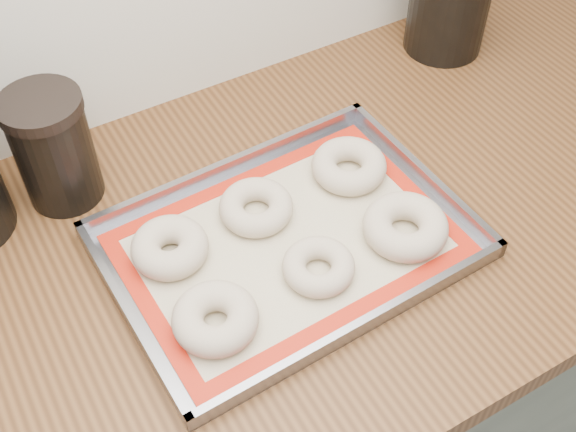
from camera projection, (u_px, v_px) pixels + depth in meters
cabinet at (297, 388)px, 1.34m from camera, size 3.00×0.65×0.86m
countertop at (300, 231)px, 1.00m from camera, size 3.06×0.68×0.04m
baking_tray at (288, 243)px, 0.95m from camera, size 0.47×0.35×0.03m
baking_mat at (288, 244)px, 0.95m from camera, size 0.43×0.30×0.00m
bagel_front_left at (215, 318)px, 0.85m from camera, size 0.13×0.13×0.04m
bagel_front_mid at (319, 267)px, 0.91m from camera, size 0.09×0.09×0.03m
bagel_front_right at (405, 226)px, 0.95m from camera, size 0.14×0.14×0.04m
bagel_back_left at (170, 247)px, 0.92m from camera, size 0.10×0.10×0.04m
bagel_back_mid at (256, 207)px, 0.97m from camera, size 0.10×0.10×0.03m
bagel_back_right at (349, 166)px, 1.02m from camera, size 0.12×0.12×0.04m
canister_mid at (54, 149)px, 0.96m from camera, size 0.11×0.11×0.17m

